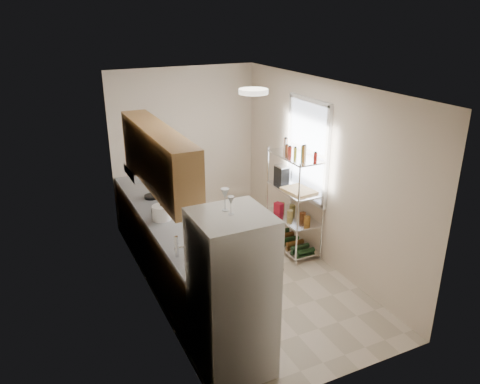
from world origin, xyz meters
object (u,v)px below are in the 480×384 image
object	(u,v)px
rice_cooker	(162,213)
espresso_machine	(282,174)
frying_pan_large	(162,210)
refrigerator	(232,295)
cutting_board	(299,190)

from	to	relation	value
rice_cooker	espresso_machine	bearing A→B (deg)	8.96
rice_cooker	frying_pan_large	distance (m)	0.27
frying_pan_large	refrigerator	bearing A→B (deg)	-82.36
frying_pan_large	cutting_board	distance (m)	1.96
frying_pan_large	espresso_machine	xyz separation A→B (m)	(1.89, 0.06, 0.21)
rice_cooker	refrigerator	bearing A→B (deg)	-86.20
frying_pan_large	cutting_board	world-z (taller)	cutting_board
rice_cooker	cutting_board	world-z (taller)	rice_cooker
rice_cooker	espresso_machine	xyz separation A→B (m)	(1.97, 0.31, 0.14)
cutting_board	espresso_machine	world-z (taller)	espresso_machine
espresso_machine	rice_cooker	bearing A→B (deg)	-173.21
refrigerator	frying_pan_large	world-z (taller)	refrigerator
refrigerator	rice_cooker	size ratio (longest dim) A/B	7.13
frying_pan_large	espresso_machine	world-z (taller)	espresso_machine
refrigerator	espresso_machine	size ratio (longest dim) A/B	6.82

